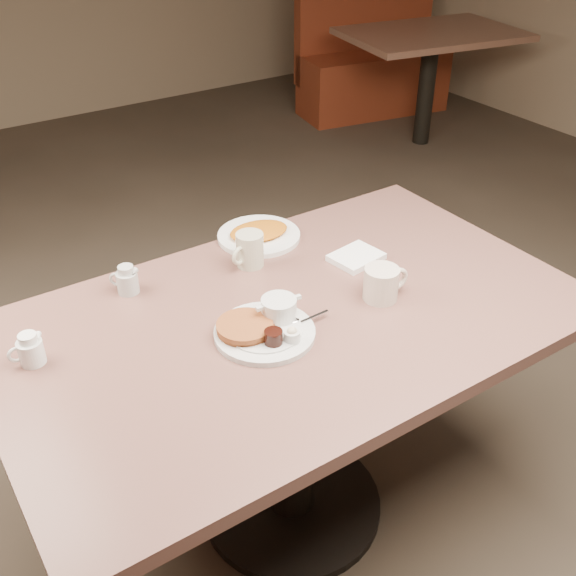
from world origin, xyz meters
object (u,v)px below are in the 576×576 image
main_plate (265,326)px  booth_back_right (376,59)px  hash_plate (259,234)px  creamer_right (127,280)px  coffee_mug_near (382,283)px  coffee_mug_far (249,250)px  creamer_left (30,350)px  diner_table (292,365)px

main_plate → booth_back_right: bearing=45.7°
main_plate → hash_plate: main_plate is taller
creamer_right → hash_plate: creamer_right is taller
coffee_mug_near → booth_back_right: bearing=49.9°
coffee_mug_far → booth_back_right: booth_back_right is taller
coffee_mug_far → hash_plate: bearing=49.1°
creamer_right → coffee_mug_far: bearing=-10.3°
creamer_left → hash_plate: (0.75, 0.21, -0.02)m
creamer_right → hash_plate: 0.45m
diner_table → creamer_right: (-0.31, 0.33, 0.21)m
coffee_mug_far → booth_back_right: (2.59, 2.49, -0.39)m
creamer_left → creamer_right: bearing=27.4°
main_plate → coffee_mug_near: coffee_mug_near is taller
coffee_mug_far → booth_back_right: 3.61m
coffee_mug_near → creamer_left: (-0.85, 0.24, -0.01)m
coffee_mug_far → creamer_left: bearing=-171.8°
main_plate → hash_plate: size_ratio=1.15×
coffee_mug_near → coffee_mug_far: coffee_mug_far is taller
hash_plate → creamer_left: bearing=-164.1°
main_plate → coffee_mug_far: bearing=65.6°
booth_back_right → diner_table: bearing=-133.5°
creamer_right → creamer_left: bearing=-152.6°
main_plate → booth_back_right: (2.72, 2.79, -0.36)m
creamer_right → booth_back_right: bearing=39.7°
diner_table → booth_back_right: 3.81m
creamer_right → booth_back_right: (2.93, 2.43, -0.38)m
creamer_left → creamer_right: same height
diner_table → hash_plate: (0.14, 0.39, 0.18)m
diner_table → creamer_right: creamer_right is taller
main_plate → coffee_mug_far: size_ratio=2.62×
main_plate → coffee_mug_far: coffee_mug_far is taller
creamer_left → main_plate: bearing=-21.8°
diner_table → coffee_mug_far: size_ratio=12.48×
coffee_mug_near → creamer_left: size_ratio=1.47×
diner_table → coffee_mug_near: coffee_mug_near is taller
hash_plate → main_plate: bearing=-119.8°
diner_table → creamer_left: size_ratio=16.23×
coffee_mug_far → creamer_right: size_ratio=1.50×
coffee_mug_near → hash_plate: (-0.10, 0.46, -0.03)m
hash_plate → booth_back_right: booth_back_right is taller
diner_table → creamer_right: size_ratio=18.75×
creamer_right → main_plate: bearing=-59.9°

